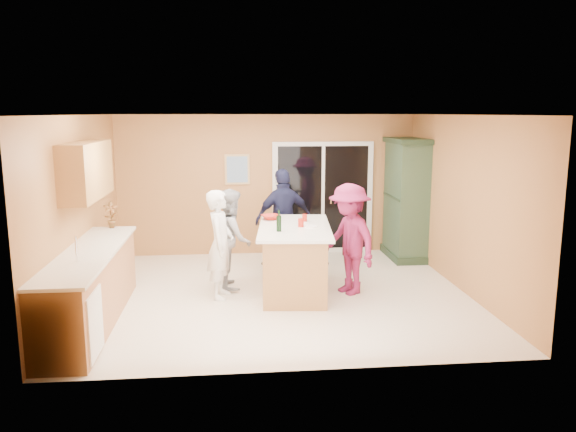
{
  "coord_description": "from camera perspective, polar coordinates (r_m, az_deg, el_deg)",
  "views": [
    {
      "loc": [
        -0.66,
        -7.88,
        2.63
      ],
      "look_at": [
        0.15,
        0.1,
        1.15
      ],
      "focal_mm": 35.0,
      "sensor_mm": 36.0,
      "label": 1
    }
  ],
  "objects": [
    {
      "name": "framed_picture",
      "position": [
        10.41,
        -5.18,
        4.74
      ],
      "size": [
        0.46,
        0.04,
        0.56
      ],
      "color": "tan",
      "rests_on": "wall_back"
    },
    {
      "name": "woman_magenta",
      "position": [
        8.23,
        6.24,
        -2.36
      ],
      "size": [
        1.0,
        1.21,
        1.63
      ],
      "primitive_type": "imported",
      "rotation": [
        0.0,
        0.0,
        -1.12
      ],
      "color": "maroon",
      "rests_on": "floor"
    },
    {
      "name": "tumbler_near",
      "position": [
        8.55,
        1.7,
        -0.18
      ],
      "size": [
        0.09,
        0.09,
        0.11
      ],
      "primitive_type": "cylinder",
      "rotation": [
        0.0,
        0.0,
        0.23
      ],
      "color": "#A81D12",
      "rests_on": "kitchen_island"
    },
    {
      "name": "woman_grey",
      "position": [
        8.54,
        -5.78,
        -2.28
      ],
      "size": [
        0.64,
        0.78,
        1.51
      ],
      "primitive_type": "imported",
      "rotation": [
        0.0,
        0.0,
        1.66
      ],
      "color": "gray",
      "rests_on": "floor"
    },
    {
      "name": "wall_back",
      "position": [
        10.48,
        -2.15,
        3.17
      ],
      "size": [
        5.5,
        0.1,
        2.6
      ],
      "primitive_type": "cube",
      "color": "tan",
      "rests_on": "ground"
    },
    {
      "name": "wall_front",
      "position": [
        5.58,
        1.17,
        -3.35
      ],
      "size": [
        5.5,
        0.1,
        2.6
      ],
      "primitive_type": "cube",
      "color": "tan",
      "rests_on": "ground"
    },
    {
      "name": "left_cabinet_run",
      "position": [
        7.38,
        -19.7,
        -7.25
      ],
      "size": [
        0.65,
        3.05,
        1.24
      ],
      "color": "#AD6D43",
      "rests_on": "floor"
    },
    {
      "name": "tumbler_far",
      "position": [
        8.13,
        1.32,
        -0.69
      ],
      "size": [
        0.11,
        0.11,
        0.12
      ],
      "primitive_type": "cylinder",
      "rotation": [
        0.0,
        0.0,
        0.42
      ],
      "color": "#A81D12",
      "rests_on": "kitchen_island"
    },
    {
      "name": "serving_bowl",
      "position": [
        8.7,
        -1.76,
        -0.12
      ],
      "size": [
        0.36,
        0.36,
        0.07
      ],
      "primitive_type": "imported",
      "rotation": [
        0.0,
        0.0,
        0.31
      ],
      "color": "#A81D12",
      "rests_on": "kitchen_island"
    },
    {
      "name": "woman_navy",
      "position": [
        9.48,
        -0.45,
        -0.33
      ],
      "size": [
        1.08,
        0.69,
        1.71
      ],
      "primitive_type": "imported",
      "rotation": [
        0.0,
        0.0,
        3.43
      ],
      "color": "#191C37",
      "rests_on": "floor"
    },
    {
      "name": "wall_left",
      "position": [
        8.26,
        -20.38,
        0.53
      ],
      "size": [
        0.1,
        5.0,
        2.6
      ],
      "primitive_type": "cube",
      "color": "tan",
      "rests_on": "ground"
    },
    {
      "name": "tulip_vase",
      "position": [
        8.72,
        -17.55,
        0.1
      ],
      "size": [
        0.23,
        0.17,
        0.39
      ],
      "primitive_type": "imported",
      "rotation": [
        0.0,
        0.0,
        0.18
      ],
      "color": "#9E0F14",
      "rests_on": "left_cabinet_run"
    },
    {
      "name": "sliding_door",
      "position": [
        10.6,
        3.55,
        1.87
      ],
      "size": [
        1.9,
        0.07,
        2.1
      ],
      "color": "silver",
      "rests_on": "floor"
    },
    {
      "name": "upper_cabinets",
      "position": [
        7.95,
        -19.77,
        4.39
      ],
      "size": [
        0.35,
        1.6,
        0.75
      ],
      "primitive_type": "cube",
      "color": "#AD6D43",
      "rests_on": "wall_left"
    },
    {
      "name": "floor",
      "position": [
        8.33,
        -0.97,
        -7.95
      ],
      "size": [
        5.5,
        5.5,
        0.0
      ],
      "primitive_type": "plane",
      "color": "silver",
      "rests_on": "ground"
    },
    {
      "name": "green_hutch",
      "position": [
        10.39,
        11.92,
        1.56
      ],
      "size": [
        0.63,
        1.19,
        2.18
      ],
      "color": "#1F321F",
      "rests_on": "floor"
    },
    {
      "name": "wine_bottle",
      "position": [
        7.81,
        -0.93,
        -0.72
      ],
      "size": [
        0.07,
        0.07,
        0.3
      ],
      "rotation": [
        0.0,
        0.0,
        0.4
      ],
      "color": "black",
      "rests_on": "kitchen_island"
    },
    {
      "name": "kitchen_island",
      "position": [
        8.31,
        0.66,
        -4.62
      ],
      "size": [
        1.22,
        1.99,
        1.0
      ],
      "rotation": [
        0.0,
        0.0,
        -0.1
      ],
      "color": "#AD6D43",
      "rests_on": "floor"
    },
    {
      "name": "woman_white",
      "position": [
        8.06,
        -6.9,
        -2.89
      ],
      "size": [
        0.46,
        0.62,
        1.56
      ],
      "primitive_type": "imported",
      "rotation": [
        0.0,
        0.0,
        1.41
      ],
      "color": "silver",
      "rests_on": "floor"
    },
    {
      "name": "white_plate",
      "position": [
        8.15,
        2.29,
        -1.05
      ],
      "size": [
        0.27,
        0.27,
        0.01
      ],
      "primitive_type": "cylinder",
      "rotation": [
        0.0,
        0.0,
        0.38
      ],
      "color": "white",
      "rests_on": "kitchen_island"
    },
    {
      "name": "wall_right",
      "position": [
        8.69,
        17.4,
        1.17
      ],
      "size": [
        0.1,
        5.0,
        2.6
      ],
      "primitive_type": "cube",
      "color": "tan",
      "rests_on": "ground"
    },
    {
      "name": "ceiling",
      "position": [
        7.9,
        -1.02,
        10.24
      ],
      "size": [
        5.5,
        5.0,
        0.1
      ],
      "primitive_type": "cube",
      "color": "white",
      "rests_on": "wall_back"
    }
  ]
}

